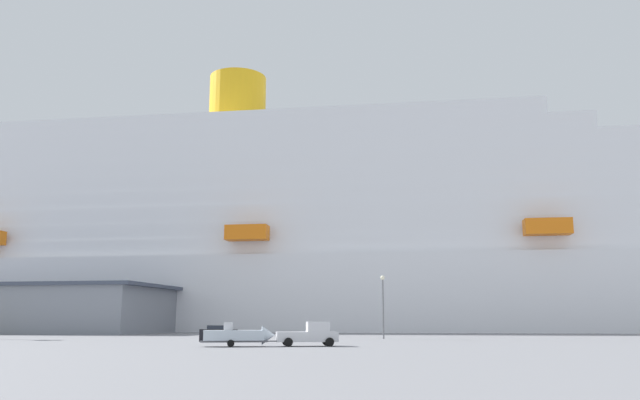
% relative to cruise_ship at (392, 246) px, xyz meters
% --- Properties ---
extents(ground_plane, '(600.00, 600.00, 0.00)m').
position_rel_cruise_ship_xyz_m(ground_plane, '(-17.58, -26.68, -17.48)').
color(ground_plane, gray).
extents(cruise_ship, '(277.50, 46.37, 64.84)m').
position_rel_cruise_ship_xyz_m(cruise_ship, '(0.00, 0.00, 0.00)').
color(cruise_ship, white).
rests_on(cruise_ship, ground_plane).
extents(terminal_building, '(62.51, 31.16, 8.36)m').
position_rel_cruise_ship_xyz_m(terminal_building, '(-70.44, -22.80, -13.28)').
color(terminal_building, gray).
rests_on(terminal_building, ground_plane).
extents(pickup_truck, '(5.91, 3.30, 2.20)m').
position_rel_cruise_ship_xyz_m(pickup_truck, '(-8.26, -74.31, -16.43)').
color(pickup_truck, silver).
rests_on(pickup_truck, ground_plane).
extents(small_boat_on_trailer, '(7.48, 3.28, 2.15)m').
position_rel_cruise_ship_xyz_m(small_boat_on_trailer, '(-14.31, -75.78, -16.52)').
color(small_boat_on_trailer, '#595960').
rests_on(small_boat_on_trailer, ground_plane).
extents(street_lamp, '(0.56, 0.56, 7.92)m').
position_rel_cruise_ship_xyz_m(street_lamp, '(-1.64, -51.60, -12.31)').
color(street_lamp, slate).
rests_on(street_lamp, ground_plane).
extents(parked_car_black_coupe, '(4.76, 2.12, 1.58)m').
position_rel_cruise_ship_xyz_m(parked_car_black_coupe, '(-24.65, -44.89, -16.64)').
color(parked_car_black_coupe, black).
rests_on(parked_car_black_coupe, ground_plane).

